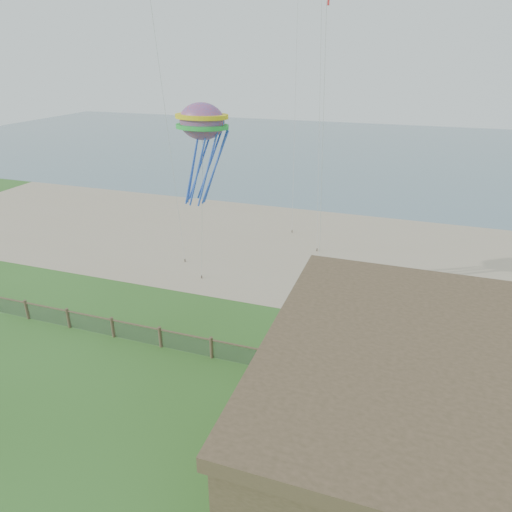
% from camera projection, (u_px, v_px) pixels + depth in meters
% --- Properties ---
extents(ground, '(160.00, 160.00, 0.00)m').
position_uv_depth(ground, '(153.00, 442.00, 18.68)').
color(ground, '#335F20').
rests_on(ground, ground).
extents(sand_beach, '(72.00, 20.00, 0.02)m').
position_uv_depth(sand_beach, '(290.00, 246.00, 37.73)').
color(sand_beach, tan).
rests_on(sand_beach, ground).
extents(ocean, '(160.00, 68.00, 0.02)m').
position_uv_depth(ocean, '(358.00, 150.00, 75.85)').
color(ocean, slate).
rests_on(ocean, ground).
extents(chainlink_fence, '(36.20, 0.20, 1.25)m').
position_uv_depth(chainlink_fence, '(211.00, 349.00, 23.65)').
color(chainlink_fence, brown).
rests_on(chainlink_fence, ground).
extents(motel_deck, '(15.00, 2.00, 0.50)m').
position_uv_depth(motel_deck, '(487.00, 427.00, 19.08)').
color(motel_deck, brown).
rests_on(motel_deck, ground).
extents(picnic_table, '(1.99, 1.57, 0.79)m').
position_uv_depth(picnic_table, '(279.00, 379.00, 21.69)').
color(picnic_table, brown).
rests_on(picnic_table, ground).
extents(octopus_kite, '(3.34, 2.61, 6.23)m').
position_uv_depth(octopus_kite, '(203.00, 151.00, 25.29)').
color(octopus_kite, '#F63326').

